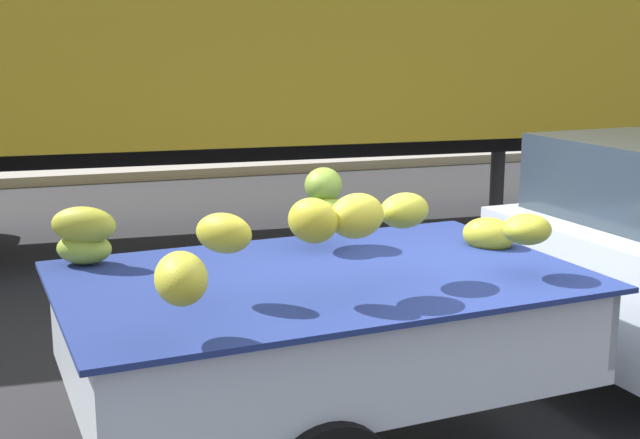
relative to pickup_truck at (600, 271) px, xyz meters
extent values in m
cube|color=gray|center=(-1.17, 10.14, -0.80)|extent=(80.00, 0.80, 0.16)
cube|color=silver|center=(-1.94, -0.17, -0.30)|extent=(2.82, 1.87, 0.08)
cube|color=silver|center=(-2.01, 0.63, -0.04)|extent=(2.68, 0.28, 0.44)
cube|color=silver|center=(-1.88, -0.96, -0.04)|extent=(2.68, 0.28, 0.44)
cube|color=silver|center=(-0.63, -0.05, -0.04)|extent=(0.19, 1.65, 0.44)
cube|color=silver|center=(-3.26, -0.28, -0.04)|extent=(0.19, 1.65, 0.44)
cube|color=#B21914|center=(-2.01, 0.66, -0.08)|extent=(2.57, 0.23, 0.07)
cube|color=navy|center=(-1.94, -0.17, 0.19)|extent=(2.95, 2.00, 0.03)
ellipsoid|color=gold|center=(-2.13, -0.61, 0.60)|extent=(0.31, 0.33, 0.22)
ellipsoid|color=olive|center=(-1.73, 0.37, 0.42)|extent=(0.43, 0.45, 0.17)
ellipsoid|color=gold|center=(-1.90, -0.58, 0.60)|extent=(0.40, 0.38, 0.22)
ellipsoid|color=gold|center=(-1.57, -0.42, 0.58)|extent=(0.39, 0.38, 0.18)
ellipsoid|color=gold|center=(-2.54, -0.48, 0.54)|extent=(0.34, 0.36, 0.19)
ellipsoid|color=olive|center=(-1.71, 0.47, 0.57)|extent=(0.32, 0.36, 0.22)
ellipsoid|color=gold|center=(-0.76, 0.11, 0.27)|extent=(0.40, 0.41, 0.21)
ellipsoid|color=#8EA632|center=(-3.15, 0.44, 0.29)|extent=(0.38, 0.34, 0.18)
ellipsoid|color=gold|center=(-3.15, 0.41, 0.44)|extent=(0.43, 0.36, 0.21)
ellipsoid|color=#A8A829|center=(-0.91, -0.54, 0.46)|extent=(0.39, 0.38, 0.16)
ellipsoid|color=gold|center=(-2.83, -0.96, 0.47)|extent=(0.25, 0.34, 0.22)
cylinder|color=black|center=(0.59, 0.85, -0.56)|extent=(0.65, 0.25, 0.64)
cylinder|color=black|center=(-2.33, 0.60, -0.56)|extent=(0.65, 0.25, 0.64)
cube|color=gold|center=(-1.11, 5.18, 1.72)|extent=(12.11, 3.07, 2.70)
cube|color=black|center=(-1.11, 5.18, 0.22)|extent=(11.05, 0.93, 0.30)
cylinder|color=#38383A|center=(2.18, 5.02, -0.26)|extent=(0.18, 0.18, 1.25)
camera|label=1|loc=(-3.36, -4.38, 1.46)|focal=47.63mm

